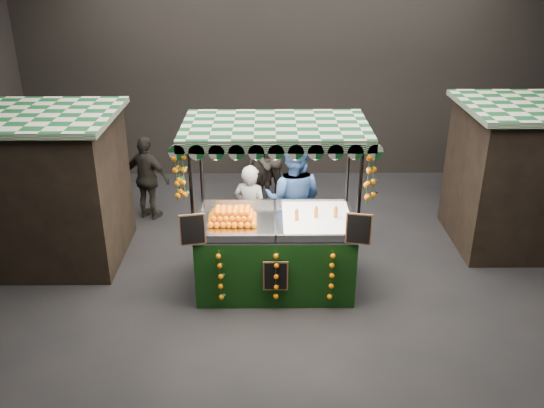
{
  "coord_description": "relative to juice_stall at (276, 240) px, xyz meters",
  "views": [
    {
      "loc": [
        -0.44,
        -8.04,
        5.08
      ],
      "look_at": [
        -0.38,
        0.26,
        1.32
      ],
      "focal_mm": 38.18,
      "sensor_mm": 36.0,
      "label": 1
    }
  ],
  "objects": [
    {
      "name": "neighbour_stall_right",
      "position": [
        4.72,
        1.56,
        0.46
      ],
      "size": [
        3.0,
        2.2,
        2.6
      ],
      "color": "black",
      "rests_on": "ground"
    },
    {
      "name": "market_hall",
      "position": [
        0.32,
        0.06,
        2.54
      ],
      "size": [
        12.1,
        10.1,
        5.05
      ],
      "color": "black",
      "rests_on": "ground"
    },
    {
      "name": "vendor_grey",
      "position": [
        -0.42,
        1.04,
        0.01
      ],
      "size": [
        0.73,
        0.61,
        1.71
      ],
      "rotation": [
        0.0,
        0.0,
        2.76
      ],
      "color": "slate",
      "rests_on": "ground"
    },
    {
      "name": "ground",
      "position": [
        0.32,
        0.06,
        -0.84
      ],
      "size": [
        12.0,
        12.0,
        0.0
      ],
      "primitive_type": "plane",
      "color": "black",
      "rests_on": "ground"
    },
    {
      "name": "shopper_3",
      "position": [
        4.02,
        3.74,
        -0.01
      ],
      "size": [
        1.16,
        1.24,
        1.68
      ],
      "rotation": [
        0.0,
        0.0,
        0.9
      ],
      "color": "black",
      "rests_on": "ground"
    },
    {
      "name": "neighbour_stall_left",
      "position": [
        -4.08,
        1.06,
        0.46
      ],
      "size": [
        3.0,
        2.2,
        2.6
      ],
      "color": "black",
      "rests_on": "ground"
    },
    {
      "name": "shopper_0",
      "position": [
        -0.25,
        3.52,
        -0.02
      ],
      "size": [
        0.66,
        0.5,
        1.65
      ],
      "rotation": [
        0.0,
        0.0,
        0.18
      ],
      "color": "#2D2724",
      "rests_on": "ground"
    },
    {
      "name": "shopper_2",
      "position": [
        -2.49,
        2.62,
        0.01
      ],
      "size": [
        1.08,
        0.8,
        1.7
      ],
      "rotation": [
        0.0,
        0.0,
        2.71
      ],
      "color": "black",
      "rests_on": "ground"
    },
    {
      "name": "shopper_1",
      "position": [
        0.01,
        3.39,
        0.1
      ],
      "size": [
        0.93,
        0.73,
        1.89
      ],
      "rotation": [
        0.0,
        0.0,
        -0.01
      ],
      "color": "#2D2825",
      "rests_on": "ground"
    },
    {
      "name": "vendor_blue",
      "position": [
        0.32,
        1.06,
        0.21
      ],
      "size": [
        1.18,
        1.01,
        2.11
      ],
      "rotation": [
        0.0,
        0.0,
        2.91
      ],
      "color": "navy",
      "rests_on": "ground"
    },
    {
      "name": "shopper_4",
      "position": [
        -3.86,
        3.2,
        0.09
      ],
      "size": [
        1.08,
        1.04,
        1.86
      ],
      "rotation": [
        0.0,
        0.0,
        3.84
      ],
      "color": "black",
      "rests_on": "ground"
    },
    {
      "name": "juice_stall",
      "position": [
        0.0,
        0.0,
        0.0
      ],
      "size": [
        2.8,
        1.65,
        2.72
      ],
      "color": "black",
      "rests_on": "ground"
    }
  ]
}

